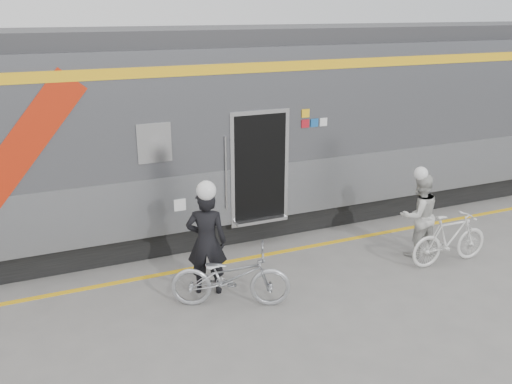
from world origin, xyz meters
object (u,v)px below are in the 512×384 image
woman (419,215)px  bicycle_right (450,239)px  bicycle_left (231,277)px  man (207,242)px

woman → bicycle_right: 0.70m
bicycle_left → bicycle_right: bicycle_left is taller
woman → bicycle_right: woman is taller
bicycle_left → bicycle_right: 4.19m
man → bicycle_left: man is taller
man → woman: size_ratio=1.12×
man → bicycle_left: (0.20, -0.55, -0.40)m
man → bicycle_right: 4.47m
bicycle_left → man: bearing=43.1°
man → woman: man is taller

